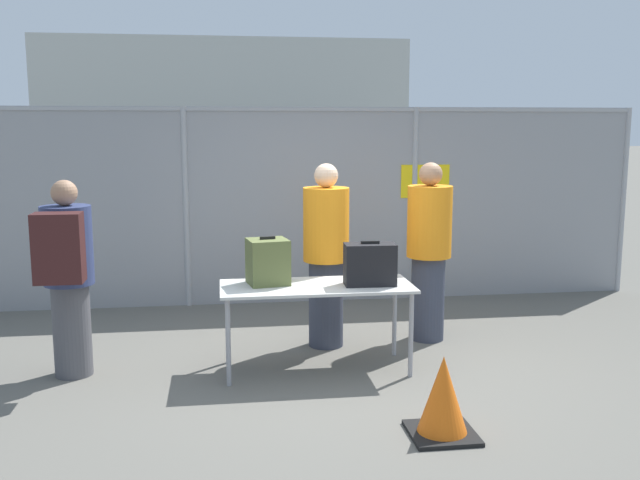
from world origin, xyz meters
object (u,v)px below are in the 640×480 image
object	(u,v)px
inspection_table	(317,292)
traveler_hooded	(67,271)
security_worker_near	(326,253)
utility_trailer	(391,234)
suitcase_black	(370,264)
security_worker_far	(429,249)
suitcase_olive	(268,262)
traffic_cone	(443,399)

from	to	relation	value
inspection_table	traveler_hooded	size ratio (longest dim) A/B	0.99
security_worker_near	utility_trailer	world-z (taller)	security_worker_near
utility_trailer	suitcase_black	bearing A→B (deg)	-105.59
security_worker_near	security_worker_far	world-z (taller)	security_worker_near
security_worker_far	suitcase_olive	bearing A→B (deg)	25.33
utility_trailer	traffic_cone	size ratio (longest dim) A/B	5.88
inspection_table	traffic_cone	xyz separation A→B (m)	(0.68, -1.45, -0.43)
suitcase_olive	traffic_cone	world-z (taller)	suitcase_olive
inspection_table	security_worker_far	world-z (taller)	security_worker_far
security_worker_far	security_worker_near	bearing A→B (deg)	7.64
security_worker_near	traffic_cone	xyz separation A→B (m)	(0.49, -2.12, -0.65)
inspection_table	security_worker_far	xyz separation A→B (m)	(1.21, 0.74, 0.22)
security_worker_near	inspection_table	bearing A→B (deg)	64.80
suitcase_olive	security_worker_near	distance (m)	0.82
suitcase_olive	traffic_cone	distance (m)	2.01
security_worker_near	security_worker_far	distance (m)	1.03
security_worker_near	utility_trailer	distance (m)	4.80
utility_trailer	traffic_cone	xyz separation A→B (m)	(-1.22, -6.57, -0.11)
inspection_table	utility_trailer	distance (m)	5.48
suitcase_olive	traveler_hooded	world-z (taller)	traveler_hooded
suitcase_black	utility_trailer	world-z (taller)	suitcase_black
traveler_hooded	inspection_table	bearing A→B (deg)	-18.25
suitcase_black	security_worker_far	size ratio (longest dim) A/B	0.25
suitcase_black	security_worker_far	xyz separation A→B (m)	(0.76, 0.80, -0.03)
traveler_hooded	security_worker_far	xyz separation A→B (m)	(3.29, 0.64, -0.01)
traffic_cone	inspection_table	bearing A→B (deg)	115.08
suitcase_olive	security_worker_far	bearing A→B (deg)	21.37
inspection_table	utility_trailer	bearing A→B (deg)	69.66
suitcase_black	security_worker_far	world-z (taller)	security_worker_far
suitcase_black	traveler_hooded	distance (m)	2.54
security_worker_near	security_worker_far	size ratio (longest dim) A/B	1.00
suitcase_olive	traffic_cone	size ratio (longest dim) A/B	0.73
security_worker_near	traffic_cone	distance (m)	2.27
inspection_table	traveler_hooded	bearing A→B (deg)	177.26
traveler_hooded	security_worker_far	distance (m)	3.35
traveler_hooded	security_worker_near	bearing A→B (deg)	-1.30
suitcase_black	traveler_hooded	world-z (taller)	traveler_hooded
suitcase_olive	traveler_hooded	xyz separation A→B (m)	(-1.67, -0.00, -0.03)
suitcase_black	traveler_hooded	xyz separation A→B (m)	(-2.53, 0.16, -0.02)
inspection_table	security_worker_near	size ratio (longest dim) A/B	0.94
traveler_hooded	security_worker_near	world-z (taller)	security_worker_near
suitcase_olive	security_worker_far	xyz separation A→B (m)	(1.62, 0.63, -0.04)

